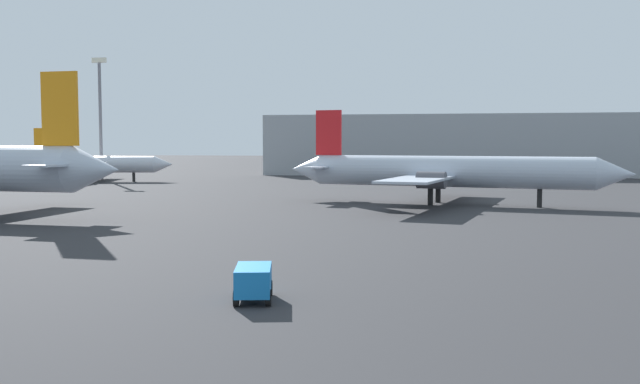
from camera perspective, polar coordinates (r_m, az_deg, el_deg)
name	(u,v)px	position (r m, az deg, el deg)	size (l,w,h in m)	color
airplane_distant	(445,172)	(67.03, 10.36, 1.68)	(32.89, 26.35, 9.26)	#B2BCCC
airplane_far_left	(95,164)	(110.21, -18.23, 2.19)	(23.39, 22.96, 8.18)	silver
baggage_cart	(253,281)	(26.01, -5.56, -7.36)	(1.85, 2.63, 1.30)	#1972BF
light_mast_left	(100,111)	(117.86, -17.81, 6.43)	(2.40, 0.50, 19.70)	slate
terminal_building	(529,145)	(136.06, 17.03, 3.75)	(97.20, 26.96, 11.00)	#999EA3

